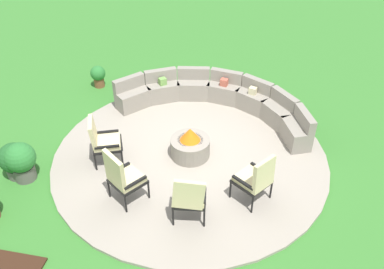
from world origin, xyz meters
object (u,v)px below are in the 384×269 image
Objects in this scene: lounge_chair_front_right at (122,176)px; potted_plant_3 at (21,161)px; lounge_chair_back_right at (256,178)px; potted_plant_1 at (98,75)px; lounge_chair_front_left at (102,140)px; lounge_chair_back_left at (189,196)px; fire_pit at (190,145)px; potted_plant_2 at (15,160)px; curved_stone_bench at (218,99)px.

lounge_chair_front_right is 2.17m from potted_plant_3.
lounge_chair_back_right is at bearing 46.95° from lounge_chair_front_right.
lounge_chair_front_left is at bearing -66.37° from potted_plant_1.
lounge_chair_back_left is at bearing -51.51° from potted_plant_1.
fire_pit is 3.47m from potted_plant_2.
lounge_chair_back_left is at bearing 37.98° from lounge_chair_front_left.
lounge_chair_back_right is at bearing -38.49° from potted_plant_1.
lounge_chair_back_right is at bearing 24.12° from lounge_chair_back_left.
lounge_chair_front_left is 3.24m from potted_plant_1.
potted_plant_2 is (-2.34, 0.30, -0.25)m from lounge_chair_front_right.
lounge_chair_back_right is 1.39× the size of potted_plant_2.
fire_pit is 0.80× the size of lounge_chair_back_left.
lounge_chair_front_right is 1.12× the size of lounge_chair_back_right.
potted_plant_1 is at bearing -177.49° from lounge_chair_front_left.
curved_stone_bench is at bearing -10.67° from potted_plant_1.
lounge_chair_front_right is at bearing -110.30° from curved_stone_bench.
potted_plant_1 is at bearing 86.77° from lounge_chair_back_right.
lounge_chair_back_right reaches higher than potted_plant_3.
lounge_chair_back_left is 1.25× the size of potted_plant_3.
curved_stone_bench is at bearing 42.42° from potted_plant_3.
lounge_chair_front_right reaches higher than lounge_chair_back_left.
potted_plant_2 is at bearing -139.62° from curved_stone_bench.
potted_plant_3 is (-3.07, -1.27, 0.13)m from fire_pit.
fire_pit is 1.10× the size of potted_plant_2.
fire_pit reaches higher than potted_plant_1.
lounge_chair_front_left is 1.73m from potted_plant_2.
lounge_chair_front_right is at bearing -6.38° from potted_plant_3.
potted_plant_1 is at bearing 120.56° from lounge_chair_back_left.
curved_stone_bench reaches higher than fire_pit.
lounge_chair_front_left is 1.24× the size of potted_plant_3.
curved_stone_bench is at bearing 105.41° from lounge_chair_front_right.
lounge_chair_front_left is at bearing 23.98° from potted_plant_2.
potted_plant_3 is at bearing -16.60° from potted_plant_2.
curved_stone_bench is 4.02× the size of lounge_chair_front_right.
fire_pit is 1.78m from lounge_chair_back_left.
potted_plant_1 is (-4.39, 3.49, -0.27)m from lounge_chair_back_right.
lounge_chair_back_left is (0.34, -1.72, 0.28)m from fire_pit.
lounge_chair_back_left is at bearing -8.04° from potted_plant_2.
lounge_chair_front_left is 0.88× the size of lounge_chair_front_right.
potted_plant_2 reaches higher than potted_plant_1.
potted_plant_2 is (-3.57, -3.03, 0.03)m from curved_stone_bench.
potted_plant_1 is (-1.29, 2.95, -0.27)m from lounge_chair_front_left.
lounge_chair_front_left is 2.35m from lounge_chair_back_left.
potted_plant_3 is at bearing 128.10° from lounge_chair_back_right.
fire_pit is at bearing -39.35° from potted_plant_1.
lounge_chair_back_left reaches higher than lounge_chair_front_left.
lounge_chair_front_right reaches higher than curved_stone_bench.
lounge_chair_back_left is 1.75× the size of potted_plant_1.
potted_plant_1 is at bearing 140.65° from fire_pit.
fire_pit is 3.32m from potted_plant_3.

